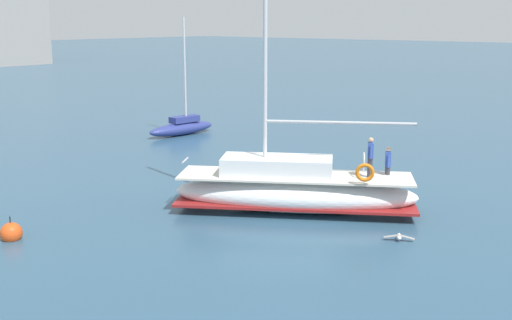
# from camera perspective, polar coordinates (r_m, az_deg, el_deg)

# --- Properties ---
(ground_plane) EXTENTS (400.00, 400.00, 0.00)m
(ground_plane) POSITION_cam_1_polar(r_m,az_deg,el_deg) (27.09, 2.33, -3.27)
(ground_plane) COLOR #2D516B
(main_sailboat) EXTENTS (7.15, 9.40, 13.87)m
(main_sailboat) POSITION_cam_1_polar(r_m,az_deg,el_deg) (24.72, 3.40, -2.64)
(main_sailboat) COLOR white
(main_sailboat) RESTS_ON ground
(moored_sloop_far) EXTENTS (5.20, 1.72, 7.64)m
(moored_sloop_far) POSITION_cam_1_polar(r_m,az_deg,el_deg) (41.64, -6.76, 3.06)
(moored_sloop_far) COLOR navy
(moored_sloop_far) RESTS_ON ground
(seagull) EXTENTS (0.61, 0.98, 0.17)m
(seagull) POSITION_cam_1_polar(r_m,az_deg,el_deg) (22.17, 12.93, -6.85)
(seagull) COLOR silver
(seagull) RESTS_ON ground
(mooring_buoy) EXTENTS (0.75, 0.75, 0.98)m
(mooring_buoy) POSITION_cam_1_polar(r_m,az_deg,el_deg) (23.33, -21.44, -6.23)
(mooring_buoy) COLOR #EA4C19
(mooring_buoy) RESTS_ON ground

